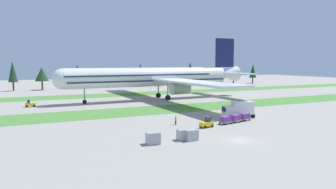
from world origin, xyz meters
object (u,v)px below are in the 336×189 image
at_px(taxiway_marker_1, 227,108).
at_px(catering_truck, 239,109).
at_px(cargo_dolly_lead, 225,120).
at_px(pushback_tractor, 30,104).
at_px(ground_crew_marshaller, 176,120).
at_px(cargo_dolly_second, 235,118).
at_px(baggage_tug, 207,123).
at_px(uld_container_2, 184,135).
at_px(cargo_dolly_third, 244,116).
at_px(ground_crew_loader, 237,114).
at_px(uld_container_1, 191,135).
at_px(airliner, 157,77).
at_px(uld_container_0, 153,138).
at_px(taxiway_marker_0, 197,110).

bearing_deg(taxiway_marker_1, catering_truck, -115.59).
distance_m(cargo_dolly_lead, pushback_tractor, 54.37).
bearing_deg(ground_crew_marshaller, cargo_dolly_second, 76.18).
relative_size(baggage_tug, taxiway_marker_1, 6.09).
bearing_deg(uld_container_2, cargo_dolly_third, 24.58).
bearing_deg(cargo_dolly_second, uld_container_2, 104.83).
relative_size(baggage_tug, pushback_tractor, 1.07).
xyz_separation_m(cargo_dolly_lead, uld_container_2, (-13.15, -7.43, -0.09)).
xyz_separation_m(ground_crew_loader, uld_container_1, (-18.58, -12.61, -0.11)).
bearing_deg(airliner, cargo_dolly_third, -179.17).
xyz_separation_m(uld_container_0, taxiway_marker_0, (21.87, 24.16, -0.55)).
distance_m(baggage_tug, cargo_dolly_lead, 5.03).
bearing_deg(ground_crew_marshaller, catering_truck, 93.34).
xyz_separation_m(ground_crew_marshaller, taxiway_marker_1, (21.73, 13.23, -0.71)).
bearing_deg(cargo_dolly_third, ground_crew_marshaller, 68.69).
relative_size(cargo_dolly_second, uld_container_0, 1.23).
height_order(airliner, catering_truck, airliner).
bearing_deg(ground_crew_loader, uld_container_0, 46.70).
height_order(airliner, baggage_tug, airliner).
bearing_deg(cargo_dolly_lead, uld_container_1, 111.45).
bearing_deg(ground_crew_loader, cargo_dolly_third, 100.92).
relative_size(airliner, cargo_dolly_lead, 32.34).
xyz_separation_m(catering_truck, uld_container_1, (-19.04, -12.49, -1.12)).
distance_m(airliner, uld_container_1, 54.19).
bearing_deg(cargo_dolly_lead, cargo_dolly_second, -90.00).
xyz_separation_m(cargo_dolly_lead, pushback_tractor, (-34.35, 42.14, -0.10)).
relative_size(airliner, ground_crew_marshaller, 45.72).
xyz_separation_m(baggage_tug, cargo_dolly_second, (7.76, 1.62, 0.10)).
xyz_separation_m(ground_crew_loader, uld_container_0, (-24.70, -12.14, -0.06)).
relative_size(baggage_tug, ground_crew_loader, 1.62).
bearing_deg(cargo_dolly_second, uld_container_1, 107.97).
height_order(cargo_dolly_lead, cargo_dolly_second, same).
xyz_separation_m(cargo_dolly_lead, uld_container_1, (-12.33, -8.09, -0.08)).
height_order(uld_container_0, taxiway_marker_1, uld_container_0).
xyz_separation_m(uld_container_2, taxiway_marker_0, (16.57, 23.98, -0.50)).
xyz_separation_m(cargo_dolly_second, cargo_dolly_third, (2.84, 0.59, 0.00)).
distance_m(cargo_dolly_lead, catering_truck, 8.08).
relative_size(pushback_tractor, uld_container_2, 1.32).
relative_size(cargo_dolly_lead, cargo_dolly_third, 1.00).
bearing_deg(pushback_tractor, airliner, 90.00).
relative_size(ground_crew_marshaller, taxiway_marker_0, 2.61).
relative_size(cargo_dolly_third, uld_container_1, 1.23).
relative_size(cargo_dolly_lead, uld_container_0, 1.23).
bearing_deg(uld_container_2, cargo_dolly_lead, 29.45).
bearing_deg(uld_container_1, cargo_dolly_second, 29.77).
distance_m(taxiway_marker_0, taxiway_marker_1, 9.27).
relative_size(baggage_tug, uld_container_2, 1.41).
bearing_deg(ground_crew_loader, pushback_tractor, -22.29).
bearing_deg(uld_container_1, catering_truck, 33.27).
relative_size(baggage_tug, cargo_dolly_third, 1.14).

